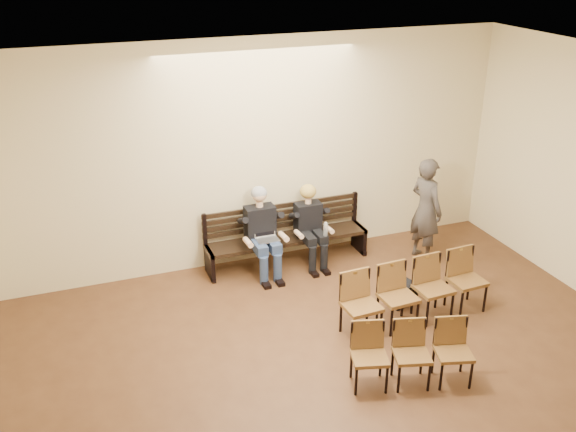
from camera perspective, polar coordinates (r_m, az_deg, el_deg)
name	(u,v)px	position (r m, az deg, el deg)	size (l,w,h in m)	color
room_walls	(402,209)	(5.88, 10.13, 0.65)	(8.02, 10.01, 3.51)	beige
bench	(287,250)	(10.15, -0.07, -3.02)	(2.60, 0.90, 0.45)	black
seated_man	(262,231)	(9.72, -2.32, -1.37)	(0.56, 0.78, 1.35)	black
seated_woman	(310,229)	(10.01, 1.99, -1.16)	(0.50, 0.70, 1.17)	black
laptop	(268,242)	(9.64, -1.83, -2.28)	(0.33, 0.26, 0.24)	#B3B3B8
water_bottle	(325,236)	(9.83, 3.35, -1.82)	(0.07, 0.07, 0.23)	silver
bag	(401,293)	(9.26, 10.01, -6.79)	(0.41, 0.28, 0.30)	black
passerby	(427,202)	(10.23, 12.22, 1.21)	(0.71, 0.47, 1.94)	#3D3631
chair_row_front	(416,293)	(8.74, 11.32, -6.76)	(2.11, 0.47, 0.87)	brown
chair_row_back	(412,355)	(7.64, 10.94, -12.07)	(1.38, 0.42, 0.77)	brown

